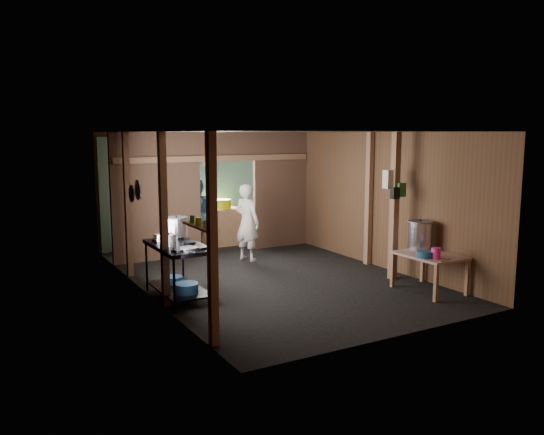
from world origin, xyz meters
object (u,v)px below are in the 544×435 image
prep_table (429,273)px  cook (247,222)px  yellow_tub (222,204)px  stove_pot_large (177,228)px  stock_pot (420,236)px  pink_bucket (436,253)px  gas_range (179,272)px

prep_table → cook: cook is taller
yellow_tub → prep_table: bearing=-75.2°
stove_pot_large → stock_pot: bearing=-25.8°
yellow_tub → cook: (-0.22, -1.69, -0.17)m
prep_table → yellow_tub: 5.37m
stock_pot → pink_bucket: size_ratio=2.85×
gas_range → pink_bucket: 4.05m
yellow_tub → stock_pot: bearing=-72.3°
stove_pot_large → stock_pot: stove_pot_large is taller
stove_pot_large → yellow_tub: bearing=53.8°
stock_pot → yellow_tub: size_ratio=1.28×
gas_range → prep_table: gas_range is taller
stove_pot_large → pink_bucket: (3.38, -2.46, -0.32)m
pink_bucket → prep_table: bearing=60.8°
stove_pot_large → cook: (1.96, 1.29, -0.24)m
gas_range → yellow_tub: 4.26m
prep_table → stove_pot_large: bearing=148.4°
gas_range → stock_pot: 4.08m
prep_table → stock_pot: (0.15, 0.39, 0.54)m
prep_table → pink_bucket: bearing=-119.2°
gas_range → prep_table: size_ratio=1.39×
stove_pot_large → cook: bearing=33.3°
stock_pot → yellow_tub: 5.00m
prep_table → stock_pot: 0.69m
cook → pink_bucket: bearing=178.2°
prep_table → stock_pot: stock_pot is taller
gas_range → cook: 2.83m
yellow_tub → cook: cook is taller
cook → stock_pot: bearing=-173.1°
prep_table → stock_pot: size_ratio=2.09×
pink_bucket → stove_pot_large: bearing=144.0°
prep_table → yellow_tub: size_ratio=2.67×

